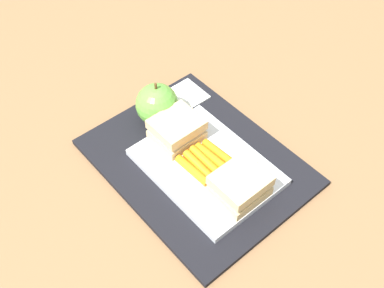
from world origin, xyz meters
The scene contains 8 objects.
ground_plane centered at (0.00, 0.00, 0.00)m, with size 2.40×2.40×0.00m, color olive.
lunchbag_mat centered at (0.00, 0.00, 0.01)m, with size 0.36×0.28×0.01m, color black.
food_tray centered at (-0.03, 0.00, 0.02)m, with size 0.23×0.17×0.01m, color white.
sandwich_half_left centered at (-0.10, 0.00, 0.04)m, with size 0.07×0.08×0.04m.
sandwich_half_right centered at (0.05, 0.00, 0.04)m, with size 0.07×0.08×0.04m.
carrot_sticks_bundle centered at (-0.02, 0.00, 0.03)m, with size 0.08×0.07×0.02m.
apple centered at (0.12, -0.01, 0.05)m, with size 0.08×0.08×0.09m.
paper_napkin centered at (0.14, -0.09, 0.01)m, with size 0.07×0.07×0.00m, color white.
Camera 1 is at (-0.38, 0.34, 0.65)m, focal length 44.39 mm.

